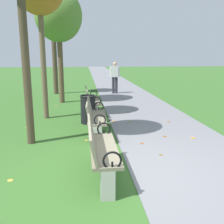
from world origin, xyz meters
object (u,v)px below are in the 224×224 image
at_px(tree_4, 53,15).
at_px(trash_bin, 88,109).
at_px(park_bench_1, 101,148).
at_px(pedestrian_walking, 115,76).
at_px(park_bench_2, 95,117).
at_px(park_bench_3, 92,100).
at_px(tree_3, 59,16).

height_order(tree_4, trash_bin, tree_4).
bearing_deg(park_bench_1, pedestrian_walking, 81.73).
bearing_deg(park_bench_2, tree_4, 103.21).
xyz_separation_m(park_bench_3, tree_3, (-1.20, 2.38, 3.00)).
xyz_separation_m(park_bench_2, pedestrian_walking, (1.34, 7.02, 0.44)).
distance_m(park_bench_1, park_bench_2, 2.21).
bearing_deg(tree_4, pedestrian_walking, -5.18).
relative_size(park_bench_3, tree_3, 0.35).
bearing_deg(park_bench_2, park_bench_3, 90.00).
distance_m(park_bench_2, pedestrian_walking, 7.16).
bearing_deg(trash_bin, park_bench_1, -87.55).
distance_m(park_bench_1, tree_3, 7.66).
height_order(park_bench_3, pedestrian_walking, pedestrian_walking).
height_order(park_bench_1, tree_3, tree_3).
bearing_deg(park_bench_2, pedestrian_walking, 79.18).
bearing_deg(pedestrian_walking, park_bench_2, -100.82).
height_order(park_bench_2, tree_3, tree_3).
distance_m(tree_4, trash_bin, 7.17).
xyz_separation_m(tree_3, pedestrian_walking, (2.54, 2.29, -2.56)).
height_order(park_bench_1, park_bench_3, same).
xyz_separation_m(park_bench_3, tree_4, (-1.71, 4.95, 3.41)).
bearing_deg(trash_bin, tree_4, 104.46).
xyz_separation_m(tree_4, trash_bin, (1.57, -6.07, -3.48)).
xyz_separation_m(park_bench_1, tree_3, (-1.20, 6.94, 3.00)).
bearing_deg(park_bench_1, trash_bin, 92.45).
bearing_deg(trash_bin, tree_3, 106.76).
bearing_deg(tree_3, park_bench_1, -80.18).
bearing_deg(park_bench_3, pedestrian_walking, 73.97).
distance_m(park_bench_2, park_bench_3, 2.35).
height_order(park_bench_2, pedestrian_walking, pedestrian_walking).
height_order(park_bench_2, park_bench_3, same).
bearing_deg(pedestrian_walking, tree_4, 174.82).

